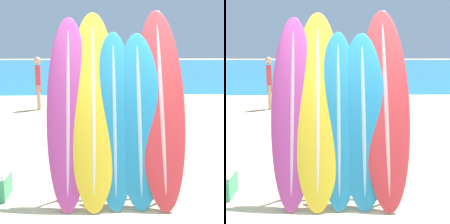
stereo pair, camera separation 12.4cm
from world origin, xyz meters
TOP-DOWN VIEW (x-y plane):
  - ground_plane at (0.00, 0.00)m, footprint 160.00×160.00m
  - ocean_water at (0.00, 38.81)m, footprint 120.00×60.00m
  - surfboard_rack at (-0.23, 0.29)m, footprint 1.47×0.04m
  - surfboard_slot_0 at (-0.80, 0.34)m, footprint 0.52×0.87m
  - surfboard_slot_1 at (-0.50, 0.35)m, footprint 0.60×0.96m
  - surfboard_slot_2 at (-0.24, 0.30)m, footprint 0.50×0.79m
  - surfboard_slot_3 at (0.06, 0.30)m, footprint 0.57×0.79m
  - surfboard_slot_4 at (0.34, 0.36)m, footprint 0.59×1.04m
  - person_near_water at (-2.27, 6.64)m, footprint 0.22×0.28m
  - person_mid_beach at (-1.29, 7.63)m, footprint 0.27×0.27m
  - person_far_left at (-0.34, 7.53)m, footprint 0.26×0.25m

SIDE VIEW (x-z plane):
  - ground_plane at x=0.00m, z-range 0.00..0.00m
  - ocean_water at x=0.00m, z-range 0.00..0.01m
  - surfboard_rack at x=-0.23m, z-range 0.03..0.98m
  - person_far_left at x=-0.34m, z-range 0.07..1.60m
  - person_mid_beach at x=-1.29m, z-range 0.07..1.70m
  - person_near_water at x=-2.27m, z-range 0.08..1.75m
  - surfboard_slot_3 at x=0.06m, z-range 0.00..2.08m
  - surfboard_slot_2 at x=-0.24m, z-range 0.00..2.09m
  - surfboard_slot_0 at x=-0.80m, z-range 0.00..2.28m
  - surfboard_slot_1 at x=-0.50m, z-range 0.00..2.34m
  - surfboard_slot_4 at x=0.34m, z-range 0.00..2.38m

